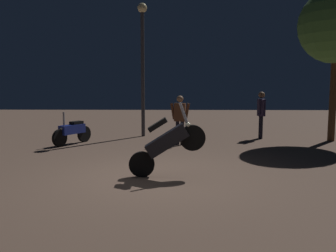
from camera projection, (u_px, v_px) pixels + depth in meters
ground_plane at (154, 177)px, 7.75m from camera, size 40.00×40.00×0.00m
motorcycle_black_foreground at (167, 143)px, 7.66m from camera, size 1.66×0.33×1.63m
motorcycle_blue_parked_left at (72, 131)px, 11.90m from camera, size 0.92×1.49×1.11m
person_rider_beside at (180, 116)px, 11.71m from camera, size 0.67×0.31×1.64m
person_bystander_far at (261, 111)px, 13.05m from camera, size 0.25×0.67×1.73m
streetlamp_near at (143, 53)px, 13.42m from camera, size 0.36×0.36×5.02m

